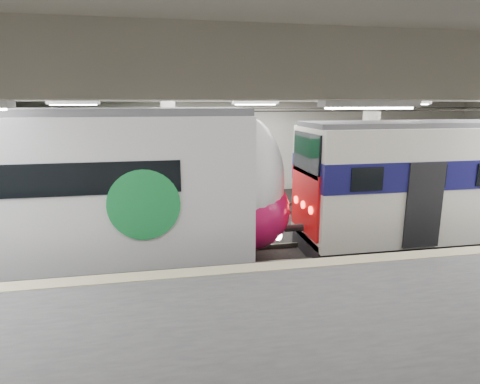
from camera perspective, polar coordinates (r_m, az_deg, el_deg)
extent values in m
cube|color=black|center=(13.38, 3.96, -9.40)|extent=(36.00, 24.00, 0.10)
cube|color=silver|center=(12.41, 4.37, 15.31)|extent=(36.00, 24.00, 0.20)
cube|color=beige|center=(22.32, -2.53, 6.98)|extent=(30.00, 0.10, 5.50)
cube|color=#4D4D4F|center=(7.75, 17.43, -22.84)|extent=(30.00, 7.00, 1.10)
cube|color=#CCBC90|center=(10.07, 8.84, -10.05)|extent=(30.00, 0.50, 0.02)
cube|color=beige|center=(15.14, -9.92, 4.05)|extent=(0.50, 0.50, 5.50)
cube|color=beige|center=(17.23, 17.82, 4.67)|extent=(0.50, 0.50, 5.50)
cube|color=beige|center=(12.40, 4.34, 13.93)|extent=(30.00, 18.00, 0.50)
cube|color=#59544C|center=(13.33, 3.97, -8.88)|extent=(30.00, 1.52, 0.16)
cube|color=#59544C|center=(18.43, -0.40, -2.70)|extent=(30.00, 1.52, 0.16)
cylinder|color=black|center=(12.40, 4.30, 11.38)|extent=(30.00, 0.03, 0.03)
cylinder|color=black|center=(17.77, -0.42, 11.82)|extent=(30.00, 0.03, 0.03)
cube|color=white|center=(10.48, 7.23, 12.28)|extent=(26.00, 8.40, 0.12)
cube|color=silver|center=(12.98, -30.40, 0.16)|extent=(13.68, 3.05, 4.10)
ellipsoid|color=silver|center=(12.46, 0.70, 1.47)|extent=(2.42, 2.99, 4.02)
ellipsoid|color=#B50F47|center=(12.69, 1.22, -2.51)|extent=(2.57, 3.05, 2.46)
cylinder|color=#198E41|center=(10.76, -13.51, -1.82)|extent=(1.89, 0.06, 1.89)
cube|color=black|center=(13.56, -29.35, -8.96)|extent=(13.68, 2.14, 0.70)
cube|color=red|center=(13.15, 9.20, -1.32)|extent=(0.08, 2.42, 2.03)
cube|color=black|center=(12.87, 9.44, 5.39)|extent=(0.08, 2.27, 1.33)
cube|color=black|center=(16.88, 30.39, -5.01)|extent=(12.97, 1.99, 0.70)
cube|color=silver|center=(18.28, -25.95, 3.64)|extent=(14.82, 3.33, 4.00)
cube|color=#198E41|center=(18.22, -26.11, 5.27)|extent=(14.86, 3.40, 0.84)
cube|color=#4C4C51|center=(18.11, -26.61, 10.22)|extent=(14.80, 2.81, 0.16)
cube|color=black|center=(18.71, -25.30, -3.02)|extent=(14.81, 3.02, 0.60)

